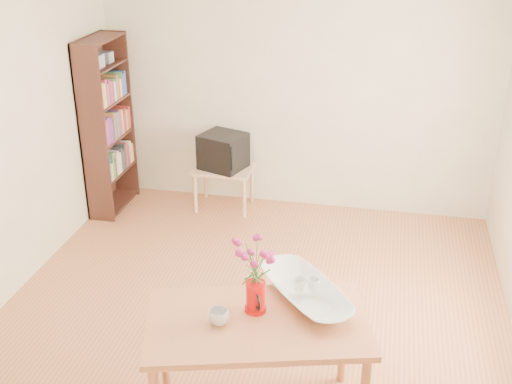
% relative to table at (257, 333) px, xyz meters
% --- Properties ---
extents(room, '(4.50, 4.50, 4.50)m').
position_rel_table_xyz_m(room, '(-0.24, 0.94, 0.64)').
color(room, '#A05F38').
rests_on(room, ground).
extents(table, '(1.46, 1.07, 0.75)m').
position_rel_table_xyz_m(table, '(0.00, 0.00, 0.00)').
color(table, '#B5673E').
rests_on(table, ground).
extents(tv_stand, '(0.60, 0.45, 0.46)m').
position_rel_table_xyz_m(tv_stand, '(-0.97, 2.90, -0.27)').
color(tv_stand, tan).
rests_on(tv_stand, ground).
extents(bookshelf, '(0.28, 0.70, 1.80)m').
position_rel_table_xyz_m(bookshelf, '(-2.12, 2.68, 0.18)').
color(bookshelf, black).
rests_on(bookshelf, ground).
extents(pitcher, '(0.13, 0.20, 0.20)m').
position_rel_table_xyz_m(pitcher, '(-0.03, 0.10, 0.18)').
color(pitcher, red).
rests_on(pitcher, table).
extents(flowers, '(0.23, 0.23, 0.32)m').
position_rel_table_xyz_m(flowers, '(-0.03, 0.10, 0.44)').
color(flowers, '#CE3082').
rests_on(flowers, pitcher).
extents(mug, '(0.17, 0.17, 0.09)m').
position_rel_table_xyz_m(mug, '(-0.21, -0.08, 0.14)').
color(mug, white).
rests_on(mug, table).
extents(bowl, '(0.72, 0.72, 0.49)m').
position_rel_table_xyz_m(bowl, '(0.24, 0.30, 0.33)').
color(bowl, white).
rests_on(bowl, table).
extents(teacup_a, '(0.10, 0.10, 0.07)m').
position_rel_table_xyz_m(teacup_a, '(0.20, 0.30, 0.29)').
color(teacup_a, white).
rests_on(teacup_a, bowl).
extents(teacup_b, '(0.09, 0.09, 0.07)m').
position_rel_table_xyz_m(teacup_b, '(0.29, 0.32, 0.29)').
color(teacup_b, white).
rests_on(teacup_b, bowl).
extents(television, '(0.52, 0.50, 0.36)m').
position_rel_table_xyz_m(television, '(-0.97, 2.91, -0.01)').
color(television, black).
rests_on(television, tv_stand).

